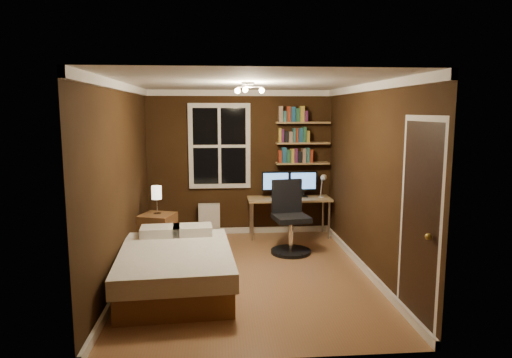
{
  "coord_description": "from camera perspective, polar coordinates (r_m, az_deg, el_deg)",
  "views": [
    {
      "loc": [
        -0.38,
        -5.79,
        2.15
      ],
      "look_at": [
        0.14,
        0.45,
        1.21
      ],
      "focal_mm": 32.0,
      "sensor_mm": 36.0,
      "label": 1
    }
  ],
  "objects": [
    {
      "name": "monitor_right",
      "position": [
        7.91,
        5.91,
        -0.63
      ],
      "size": [
        0.48,
        0.12,
        0.45
      ],
      "primitive_type": null,
      "color": "black",
      "rests_on": "desk"
    },
    {
      "name": "desk",
      "position": [
        7.85,
        4.17,
        -2.81
      ],
      "size": [
        1.42,
        0.53,
        0.67
      ],
      "color": "#A47D4F",
      "rests_on": "ground"
    },
    {
      "name": "monitor_left",
      "position": [
        7.83,
        2.47,
        -0.68
      ],
      "size": [
        0.48,
        0.12,
        0.45
      ],
      "primitive_type": null,
      "color": "black",
      "rests_on": "desk"
    },
    {
      "name": "window",
      "position": [
        7.87,
        -4.58,
        4.12
      ],
      "size": [
        1.06,
        0.06,
        1.46
      ],
      "primitive_type": "cube",
      "color": "white",
      "rests_on": "wall_back"
    },
    {
      "name": "books_row_upper",
      "position": [
        7.9,
        5.9,
        7.97
      ],
      "size": [
        0.42,
        0.16,
        0.23
      ],
      "primitive_type": null,
      "color": "#285F3D",
      "rests_on": "bookshelf_upper"
    },
    {
      "name": "books_row_lower",
      "position": [
        7.94,
        5.82,
        2.91
      ],
      "size": [
        0.54,
        0.16,
        0.23
      ],
      "primitive_type": null,
      "color": "maroon",
      "rests_on": "bookshelf_lower"
    },
    {
      "name": "desk_lamp",
      "position": [
        7.83,
        8.32,
        -0.81
      ],
      "size": [
        0.14,
        0.32,
        0.44
      ],
      "primitive_type": null,
      "color": "silver",
      "rests_on": "desk"
    },
    {
      "name": "ceiling",
      "position": [
        5.81,
        -1.06,
        11.97
      ],
      "size": [
        3.2,
        4.2,
        0.02
      ],
      "primitive_type": "cube",
      "color": "white",
      "rests_on": "wall_back"
    },
    {
      "name": "bookshelf_lower",
      "position": [
        7.95,
        5.81,
        1.98
      ],
      "size": [
        0.92,
        0.22,
        0.03
      ],
      "primitive_type": "cube",
      "color": "#A47D4F",
      "rests_on": "wall_back"
    },
    {
      "name": "door",
      "position": [
        4.81,
        19.66,
        -5.53
      ],
      "size": [
        0.03,
        0.82,
        2.05
      ],
      "primitive_type": null,
      "color": "black",
      "rests_on": "ground"
    },
    {
      "name": "bed",
      "position": [
        5.69,
        -9.96,
        -10.95
      ],
      "size": [
        1.44,
        1.92,
        0.62
      ],
      "rotation": [
        0.0,
        0.0,
        0.07
      ],
      "color": "brown",
      "rests_on": "ground"
    },
    {
      "name": "office_chair",
      "position": [
        7.0,
        4.26,
        -5.69
      ],
      "size": [
        0.61,
        0.61,
        1.11
      ],
      "rotation": [
        0.0,
        0.0,
        0.17
      ],
      "color": "black",
      "rests_on": "ground"
    },
    {
      "name": "books_row_middle",
      "position": [
        7.91,
        5.86,
        5.43
      ],
      "size": [
        0.54,
        0.16,
        0.23
      ],
      "primitive_type": null,
      "color": "#1B5179",
      "rests_on": "bookshelf_middle"
    },
    {
      "name": "wall_left",
      "position": [
        5.98,
        -16.51,
        -0.49
      ],
      "size": [
        0.04,
        4.2,
        2.5
      ],
      "primitive_type": "cube",
      "color": "black",
      "rests_on": "ground"
    },
    {
      "name": "bedside_lamp",
      "position": [
        7.07,
        -12.3,
        -2.6
      ],
      "size": [
        0.15,
        0.15,
        0.44
      ],
      "primitive_type": null,
      "color": "white",
      "rests_on": "nightstand"
    },
    {
      "name": "floor",
      "position": [
        6.18,
        -0.99,
        -11.83
      ],
      "size": [
        4.2,
        4.2,
        0.0
      ],
      "primitive_type": "plane",
      "color": "#935E3A",
      "rests_on": "ground"
    },
    {
      "name": "wall_back",
      "position": [
        7.95,
        -2.03,
        2.01
      ],
      "size": [
        3.2,
        0.04,
        2.5
      ],
      "primitive_type": "cube",
      "color": "black",
      "rests_on": "ground"
    },
    {
      "name": "door_knob",
      "position": [
        4.53,
        20.75,
        -6.75
      ],
      "size": [
        0.06,
        0.06,
        0.06
      ],
      "primitive_type": "sphere",
      "color": "#B89E44",
      "rests_on": "door"
    },
    {
      "name": "bookshelf_middle",
      "position": [
        7.92,
        5.85,
        4.49
      ],
      "size": [
        0.92,
        0.22,
        0.03
      ],
      "primitive_type": "cube",
      "color": "#A47D4F",
      "rests_on": "wall_back"
    },
    {
      "name": "radiator",
      "position": [
        8.0,
        -5.86,
        -5.06
      ],
      "size": [
        0.37,
        0.13,
        0.55
      ],
      "primitive_type": "cube",
      "color": "silver",
      "rests_on": "ground"
    },
    {
      "name": "wall_right",
      "position": [
        6.18,
        13.94,
        -0.11
      ],
      "size": [
        0.04,
        4.2,
        2.5
      ],
      "primitive_type": "cube",
      "color": "black",
      "rests_on": "ground"
    },
    {
      "name": "bookshelf_upper",
      "position": [
        7.9,
        5.89,
        7.03
      ],
      "size": [
        0.92,
        0.22,
        0.03
      ],
      "primitive_type": "cube",
      "color": "#A47D4F",
      "rests_on": "wall_back"
    },
    {
      "name": "nightstand",
      "position": [
        7.19,
        -12.17,
        -6.62
      ],
      "size": [
        0.6,
        0.6,
        0.59
      ],
      "primitive_type": "cube",
      "rotation": [
        0.0,
        0.0,
        -0.32
      ],
      "color": "brown",
      "rests_on": "ground"
    },
    {
      "name": "ceiling_fixture",
      "position": [
        5.7,
        -0.99,
        11.03
      ],
      "size": [
        0.44,
        0.44,
        0.18
      ],
      "primitive_type": null,
      "color": "beige",
      "rests_on": "ceiling"
    }
  ]
}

